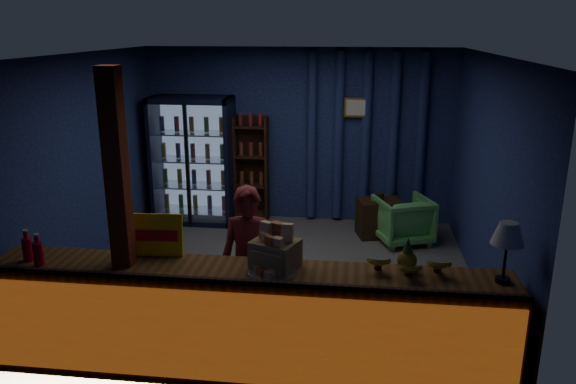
{
  "coord_description": "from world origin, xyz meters",
  "views": [
    {
      "loc": [
        0.87,
        -6.09,
        2.89
      ],
      "look_at": [
        0.14,
        -0.2,
        1.13
      ],
      "focal_mm": 35.0,
      "sensor_mm": 36.0,
      "label": 1
    }
  ],
  "objects_px": {
    "shopkeeper": "(249,264)",
    "table_lamp": "(508,236)",
    "green_chair": "(403,220)",
    "pastry_tray": "(272,270)"
  },
  "relations": [
    {
      "from": "shopkeeper",
      "to": "table_lamp",
      "type": "xyz_separation_m",
      "value": [
        2.14,
        -0.54,
        0.59
      ]
    },
    {
      "from": "shopkeeper",
      "to": "green_chair",
      "type": "bearing_deg",
      "value": 59.98
    },
    {
      "from": "shopkeeper",
      "to": "table_lamp",
      "type": "relative_size",
      "value": 3.01
    },
    {
      "from": "green_chair",
      "to": "shopkeeper",
      "type": "bearing_deg",
      "value": 37.68
    },
    {
      "from": "pastry_tray",
      "to": "shopkeeper",
      "type": "bearing_deg",
      "value": 118.27
    },
    {
      "from": "green_chair",
      "to": "table_lamp",
      "type": "distance_m",
      "value": 3.42
    },
    {
      "from": "shopkeeper",
      "to": "table_lamp",
      "type": "bearing_deg",
      "value": -12.9
    },
    {
      "from": "shopkeeper",
      "to": "green_chair",
      "type": "distance_m",
      "value": 3.17
    },
    {
      "from": "shopkeeper",
      "to": "table_lamp",
      "type": "distance_m",
      "value": 2.29
    },
    {
      "from": "green_chair",
      "to": "pastry_tray",
      "type": "relative_size",
      "value": 1.69
    }
  ]
}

